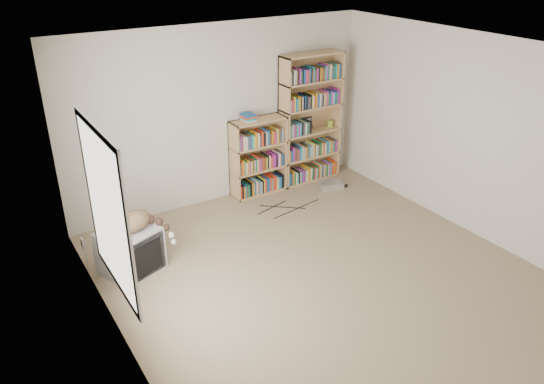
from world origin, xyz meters
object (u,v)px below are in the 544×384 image
crt_tv (130,251)px  dvd_player (331,184)px  bookcase_tall (309,122)px  cat (139,223)px  bookcase_short (258,160)px

crt_tv → dvd_player: 3.40m
bookcase_tall → dvd_player: size_ratio=5.60×
crt_tv → dvd_player: size_ratio=2.13×
cat → crt_tv: bearing=136.4°
crt_tv → bookcase_short: 2.54m
crt_tv → bookcase_short: bookcase_short is taller
cat → dvd_player: (3.21, 0.62, -0.57)m
crt_tv → bookcase_tall: size_ratio=0.38×
cat → bookcase_short: bookcase_short is taller
dvd_player → cat: bearing=-146.3°
bookcase_tall → bookcase_short: bearing=-179.9°
bookcase_tall → dvd_player: bearing=-75.5°
bookcase_short → dvd_player: bearing=-23.4°
bookcase_tall → dvd_player: (0.12, -0.45, -0.89)m
bookcase_short → dvd_player: (1.04, -0.45, -0.48)m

